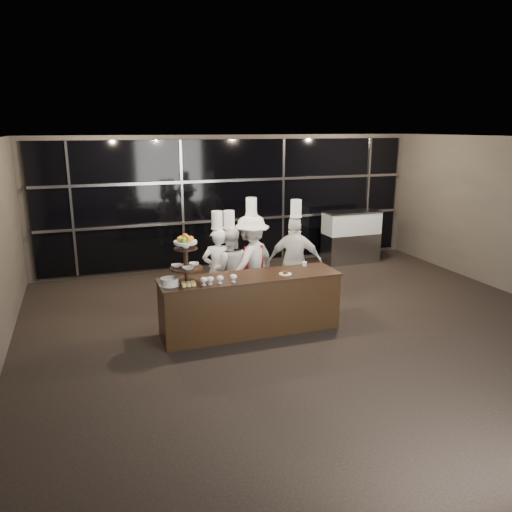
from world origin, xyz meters
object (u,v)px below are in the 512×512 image
object	(u,v)px
display_stand	(186,255)
chef_a	(218,268)
display_case	(351,234)
chef_c	(251,261)
buffet_counter	(250,304)
layer_cake	(169,282)
chef_d	(295,261)
chef_b	(230,269)

from	to	relation	value
display_stand	chef_a	bearing A→B (deg)	53.97
display_case	chef_c	bearing A→B (deg)	-146.57
buffet_counter	layer_cake	distance (m)	1.36
buffet_counter	display_case	world-z (taller)	display_case
chef_d	display_case	bearing A→B (deg)	43.16
display_stand	chef_c	distance (m)	1.81
chef_d	chef_a	bearing A→B (deg)	172.00
layer_cake	display_case	size ratio (longest dim) A/B	0.22
buffet_counter	chef_c	distance (m)	1.19
display_stand	chef_d	size ratio (longest dim) A/B	0.38
buffet_counter	chef_c	bearing A→B (deg)	70.11
display_stand	chef_a	size ratio (longest dim) A/B	0.42
chef_c	chef_d	size ratio (longest dim) A/B	1.02
chef_c	chef_d	world-z (taller)	chef_c
chef_b	chef_d	xyz separation A→B (m)	(1.17, -0.18, 0.08)
buffet_counter	display_case	distance (m)	4.86
chef_a	chef_c	world-z (taller)	chef_c
chef_d	display_stand	bearing A→B (deg)	-158.09
chef_c	display_case	bearing A→B (deg)	33.43
chef_a	chef_d	distance (m)	1.39
layer_cake	chef_b	world-z (taller)	chef_b
chef_a	chef_b	bearing A→B (deg)	-3.36
layer_cake	chef_a	size ratio (longest dim) A/B	0.17
display_case	chef_c	distance (m)	3.91
buffet_counter	chef_c	size ratio (longest dim) A/B	1.43
layer_cake	chef_c	distance (m)	1.99
chef_a	buffet_counter	bearing A→B (deg)	-77.44
buffet_counter	chef_c	world-z (taller)	chef_c
display_stand	chef_d	world-z (taller)	chef_d
chef_c	chef_a	bearing A→B (deg)	-179.75
display_case	chef_c	world-z (taller)	chef_c
buffet_counter	chef_c	xyz separation A→B (m)	(0.38, 1.06, 0.39)
chef_a	chef_c	distance (m)	0.62
chef_a	display_case	bearing A→B (deg)	29.07
chef_c	chef_b	bearing A→B (deg)	-177.92
buffet_counter	chef_a	distance (m)	1.12
display_stand	chef_c	xyz separation A→B (m)	(1.38, 1.06, -0.48)
display_stand	chef_d	bearing A→B (deg)	21.91
chef_b	display_stand	bearing A→B (deg)	-133.07
display_stand	display_case	size ratio (longest dim) A/B	0.56
buffet_counter	chef_b	world-z (taller)	chef_b
chef_a	chef_c	xyz separation A→B (m)	(0.62, 0.00, 0.08)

